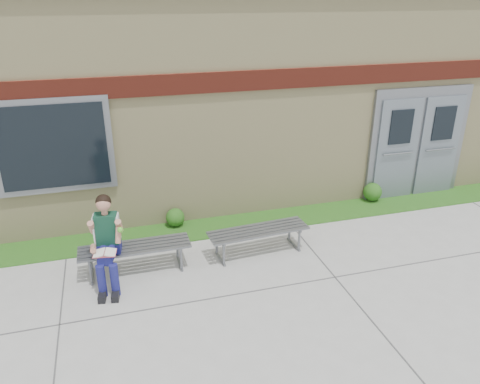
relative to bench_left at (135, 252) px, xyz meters
name	(u,v)px	position (x,y,z in m)	size (l,w,h in m)	color
ground	(286,308)	(1.91, -1.54, -0.34)	(80.00, 80.00, 0.00)	#9E9E99
grass_strip	(236,224)	(1.91, 1.06, -0.33)	(16.00, 0.80, 0.02)	#225316
school_building	(196,81)	(1.91, 4.45, 1.76)	(16.20, 6.22, 4.20)	beige
bench_left	(135,252)	(0.00, 0.00, 0.00)	(1.69, 0.47, 0.44)	slate
bench_right	(258,235)	(2.00, 0.00, 0.00)	(1.70, 0.59, 0.43)	slate
girl	(107,241)	(-0.39, -0.21, 0.37)	(0.51, 0.87, 1.37)	navy
shrub_mid	(175,217)	(0.82, 1.31, -0.15)	(0.34, 0.34, 0.34)	#225316
shrub_east	(373,192)	(4.92, 1.31, -0.13)	(0.38, 0.38, 0.38)	#225316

